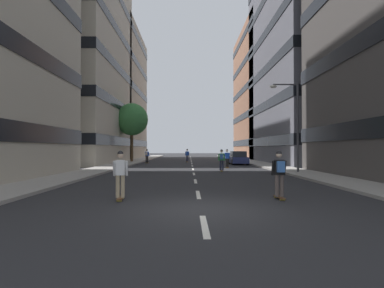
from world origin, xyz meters
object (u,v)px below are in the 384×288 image
object	(u,v)px
parked_car_near	(238,158)
street_tree_near	(132,120)
skater_1	(227,158)
skater_3	(279,171)
skater_5	(222,159)
skater_0	(147,155)
skater_4	(187,155)
streetlamp_right	(293,117)
skater_2	(120,173)

from	to	relation	value
parked_car_near	street_tree_near	world-z (taller)	street_tree_near
parked_car_near	skater_1	world-z (taller)	skater_1
street_tree_near	skater_1	distance (m)	16.80
skater_3	skater_5	world-z (taller)	same
skater_0	skater_5	world-z (taller)	same
skater_4	skater_5	xyz separation A→B (m)	(2.83, -16.79, 0.03)
street_tree_near	skater_3	xyz separation A→B (m)	(10.82, -29.48, -4.63)
skater_4	streetlamp_right	bearing A→B (deg)	-67.63
streetlamp_right	skater_1	xyz separation A→B (m)	(-4.01, 6.57, -3.15)
streetlamp_right	skater_3	distance (m)	12.39
skater_1	skater_2	world-z (taller)	same
skater_0	skater_2	bearing A→B (deg)	-84.28
street_tree_near	streetlamp_right	xyz separation A→B (m)	(15.11, -18.28, -1.51)
skater_4	skater_5	world-z (taller)	same
skater_1	skater_4	bearing A→B (deg)	107.04
skater_0	skater_3	distance (m)	28.37
skater_0	parked_car_near	bearing A→B (deg)	-14.42
parked_car_near	street_tree_near	distance (m)	15.02
parked_car_near	skater_3	distance (m)	24.38
streetlamp_right	skater_5	distance (m)	6.28
streetlamp_right	skater_2	distance (m)	15.49
parked_car_near	skater_3	world-z (taller)	skater_3
skater_0	skater_1	bearing A→B (deg)	-46.58
streetlamp_right	skater_0	distance (m)	20.63
streetlamp_right	street_tree_near	bearing A→B (deg)	129.58
skater_1	skater_0	bearing A→B (deg)	133.42
skater_1	skater_5	xyz separation A→B (m)	(-0.98, -4.36, 0.03)
streetlamp_right	parked_car_near	bearing A→B (deg)	98.37
skater_3	skater_4	size ratio (longest dim) A/B	1.00
parked_car_near	skater_5	size ratio (longest dim) A/B	2.47
streetlamp_right	skater_1	distance (m)	8.32
streetlamp_right	skater_1	world-z (taller)	streetlamp_right
parked_car_near	streetlamp_right	xyz separation A→B (m)	(1.92, -13.07, 3.44)
street_tree_near	skater_5	xyz separation A→B (m)	(10.13, -16.07, -4.63)
streetlamp_right	skater_5	size ratio (longest dim) A/B	3.65
streetlamp_right	skater_2	bearing A→B (deg)	-131.67
skater_3	skater_2	bearing A→B (deg)	-178.71
skater_1	skater_3	size ratio (longest dim) A/B	1.00
parked_car_near	streetlamp_right	bearing A→B (deg)	-81.63
skater_4	skater_3	bearing A→B (deg)	-83.34
street_tree_near	skater_3	world-z (taller)	street_tree_near
streetlamp_right	skater_0	bearing A→B (deg)	128.90
skater_3	skater_4	bearing A→B (deg)	96.66
parked_car_near	skater_2	xyz separation A→B (m)	(-8.16, -24.40, 0.29)
street_tree_near	skater_5	distance (m)	19.56
streetlamp_right	skater_3	xyz separation A→B (m)	(-4.29, -11.20, -3.12)
skater_1	skater_3	xyz separation A→B (m)	(-0.28, -17.77, 0.03)
skater_0	skater_3	size ratio (longest dim) A/B	1.00
skater_1	skater_5	bearing A→B (deg)	-102.60
skater_4	skater_5	bearing A→B (deg)	-80.42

